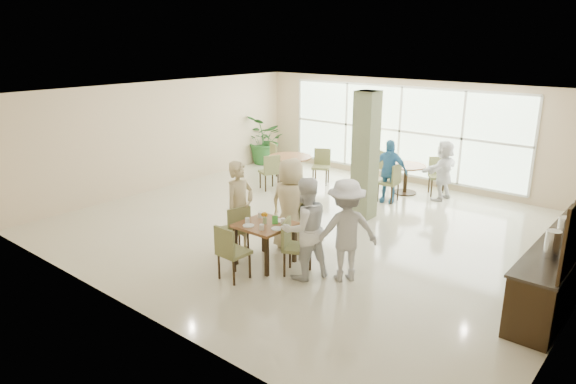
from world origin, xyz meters
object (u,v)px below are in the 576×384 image
Objects in this scene: teen_left at (240,208)px; adult_a at (388,171)px; buffet_counter at (571,253)px; teen_standing at (346,230)px; round_table_right at (406,172)px; round_table_left at (290,162)px; adult_b at (444,170)px; teen_far at (291,204)px; potted_plant at (266,140)px; main_table at (265,229)px; adult_standing at (364,149)px; teen_right at (305,228)px.

teen_left is 1.14× the size of adult_a.
teen_standing is (-2.90, -2.16, 0.31)m from buffet_counter.
round_table_right is 5.35m from teen_standing.
adult_b is at bearing 17.72° from round_table_left.
adult_b is (0.93, 4.78, -0.14)m from teen_far.
teen_standing reaches higher than potted_plant.
teen_left is at bearing 44.83° from teen_far.
teen_left reaches higher than main_table.
buffet_counter is 3.15× the size of adult_b.
adult_b is 2.45m from adult_standing.
round_table_left is at bearing -65.48° from adult_b.
main_table is at bearing -88.95° from round_table_right.
teen_far is 1.18× the size of adult_b.
teen_right is 6.32m from adult_standing.
main_table is at bearing -1.85° from adult_b.
teen_standing is (1.53, -5.12, 0.31)m from round_table_right.
buffet_counter is at bearing -18.02° from potted_plant.
adult_a is at bearing 91.30° from main_table.
teen_standing is at bearing -41.84° from round_table_left.
teen_left is 1.53m from teen_right.
teen_far is (-4.41, -1.74, 0.33)m from buffet_counter.
teen_far is (2.94, -3.55, 0.29)m from round_table_left.
teen_far is at bearing -44.04° from potted_plant.
teen_far reaches higher than round_table_left.
round_table_left is at bearing 169.51° from adult_a.
main_table is at bearing -55.35° from round_table_left.
main_table is 5.30m from round_table_left.
potted_plant is 7.04m from teen_left.
teen_left reaches higher than round_table_right.
round_table_left is at bearing 29.05° from teen_left.
potted_plant is 8.10m from teen_right.
teen_standing is (6.45, -5.20, 0.09)m from potted_plant.
teen_left is 1.18× the size of adult_b.
teen_standing is (0.56, 0.36, -0.01)m from teen_right.
buffet_counter reaches higher than main_table.
teen_standing is at bearing -80.71° from teen_left.
round_table_right is at bearing -124.20° from teen_standing.
adult_a is at bearing -142.96° from teen_right.
teen_far is at bearing -104.23° from adult_a.
buffet_counter is at bearing -63.09° from teen_left.
round_table_left is at bearing -158.64° from round_table_right.
adult_standing is at bearing 9.42° from teen_left.
adult_standing is at bearing 166.88° from round_table_right.
round_table_left is 2.36m from potted_plant.
round_table_right is 0.56× the size of teen_left.
teen_left is at bearing -66.36° from teen_right.
main_table is 0.51× the size of teen_standing.
teen_right is 0.95× the size of adult_standing.
potted_plant is 0.88× the size of teen_far.
teen_far is (0.58, 0.75, 0.00)m from teen_left.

